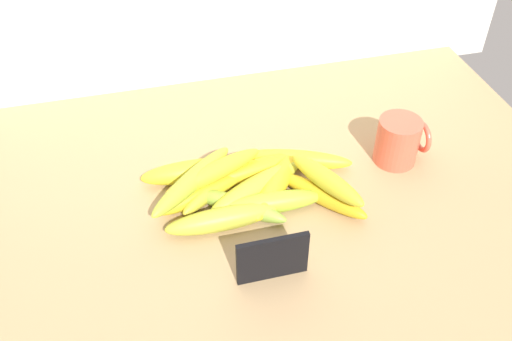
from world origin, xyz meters
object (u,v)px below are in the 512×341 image
(banana_5, at_px, (270,203))
(banana_7, at_px, (257,169))
(chalkboard_sign, at_px, (272,260))
(banana_12, at_px, (327,180))
(banana_4, at_px, (322,196))
(banana_0, at_px, (237,205))
(banana_3, at_px, (222,219))
(banana_10, at_px, (202,195))
(coffee_mug, at_px, (399,141))
(banana_13, at_px, (214,172))
(banana_2, at_px, (276,185))
(banana_8, at_px, (298,159))
(banana_1, at_px, (218,182))
(banana_9, at_px, (192,171))
(banana_11, at_px, (192,181))
(banana_6, at_px, (256,188))

(banana_5, bearing_deg, banana_7, 89.69)
(chalkboard_sign, xyz_separation_m, banana_12, (0.13, 0.13, 0.01))
(banana_7, bearing_deg, banana_4, -45.18)
(banana_0, distance_m, banana_3, 0.04)
(banana_10, bearing_deg, banana_7, 20.99)
(coffee_mug, relative_size, banana_13, 0.49)
(banana_2, xyz_separation_m, banana_8, (0.06, 0.06, -0.00))
(banana_1, relative_size, banana_9, 1.05)
(coffee_mug, height_order, banana_8, coffee_mug)
(banana_0, height_order, banana_3, banana_3)
(banana_4, xyz_separation_m, banana_10, (-0.20, 0.05, 0.00))
(banana_8, height_order, banana_12, banana_12)
(banana_0, xyz_separation_m, banana_1, (-0.02, 0.06, 0.00))
(banana_5, distance_m, banana_12, 0.10)
(coffee_mug, height_order, banana_0, coffee_mug)
(banana_11, bearing_deg, banana_6, -6.91)
(banana_4, relative_size, banana_6, 0.89)
(banana_11, bearing_deg, banana_3, -64.14)
(banana_3, height_order, banana_7, banana_3)
(banana_8, bearing_deg, banana_2, -134.68)
(chalkboard_sign, relative_size, banana_0, 0.61)
(chalkboard_sign, height_order, banana_5, chalkboard_sign)
(banana_6, bearing_deg, chalkboard_sign, -96.65)
(banana_0, height_order, banana_5, banana_5)
(banana_4, bearing_deg, banana_10, 165.46)
(banana_0, bearing_deg, banana_8, 32.91)
(coffee_mug, bearing_deg, banana_2, -172.34)
(banana_13, bearing_deg, banana_10, -146.11)
(banana_11, xyz_separation_m, banana_13, (0.04, 0.01, -0.00))
(banana_0, height_order, banana_4, same)
(chalkboard_sign, xyz_separation_m, banana_8, (0.11, 0.23, -0.02))
(banana_0, bearing_deg, banana_11, 147.90)
(banana_3, xyz_separation_m, banana_4, (0.18, 0.02, -0.00))
(banana_1, bearing_deg, banana_0, -73.65)
(chalkboard_sign, distance_m, banana_13, 0.21)
(banana_2, xyz_separation_m, banana_11, (-0.14, 0.01, 0.03))
(banana_7, bearing_deg, banana_10, -159.01)
(banana_11, xyz_separation_m, banana_12, (0.22, -0.05, -0.00))
(banana_8, distance_m, banana_13, 0.17)
(banana_4, relative_size, banana_9, 0.95)
(chalkboard_sign, relative_size, banana_7, 0.54)
(banana_3, bearing_deg, banana_10, 106.87)
(banana_5, xyz_separation_m, banana_9, (-0.11, 0.11, 0.00))
(coffee_mug, bearing_deg, banana_12, -156.33)
(banana_8, relative_size, banana_13, 1.04)
(banana_5, relative_size, banana_10, 1.10)
(banana_1, distance_m, banana_6, 0.07)
(banana_9, bearing_deg, banana_12, -27.57)
(banana_2, bearing_deg, chalkboard_sign, -107.76)
(banana_4, bearing_deg, banana_12, 14.38)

